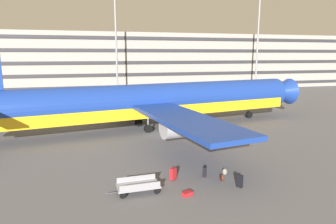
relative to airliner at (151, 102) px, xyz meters
name	(u,v)px	position (x,y,z in m)	size (l,w,h in m)	color
ground_plane	(158,134)	(0.17, -2.77, -3.07)	(600.00, 600.00, 0.00)	#5B5B60
terminal_structure	(116,62)	(0.17, 43.58, 3.58)	(120.95, 18.39, 13.29)	gray
airliner	(151,102)	(0.00, 0.00, 0.00)	(41.97, 34.15, 10.85)	navy
light_mast_left	(116,27)	(-1.08, 28.24, 10.52)	(1.80, 0.50, 23.74)	gray
light_mast_center_left	(258,37)	(30.27, 28.24, 9.14)	(1.80, 0.50, 21.06)	gray
suitcase_laid_flat	(204,171)	(0.69, -14.65, -2.69)	(0.40, 0.47, 0.83)	black
suitcase_purple	(173,174)	(-1.59, -14.65, -2.62)	(0.52, 0.48, 1.01)	#B21E23
suitcase_black	(187,194)	(-1.39, -17.09, -2.94)	(0.71, 0.57, 0.25)	#B21E23
suitcase_large	(240,181)	(2.21, -16.85, -2.62)	(0.36, 0.44, 0.99)	black
backpack_silver	(225,172)	(2.18, -14.75, -2.85)	(0.41, 0.39, 0.51)	gray
backpack_orange	(222,178)	(1.58, -15.64, -2.86)	(0.28, 0.36, 0.49)	#592619
baggage_cart	(138,186)	(-4.17, -15.87, -2.64)	(3.32, 1.39, 0.82)	gray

